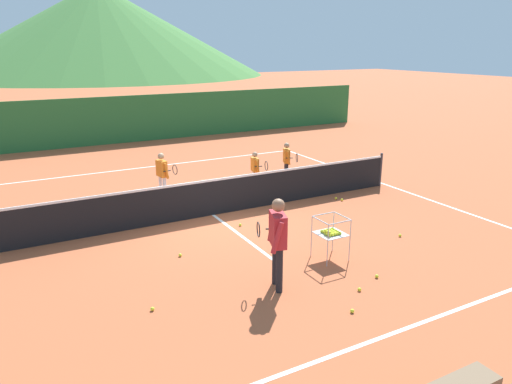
% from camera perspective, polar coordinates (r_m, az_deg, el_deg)
% --- Properties ---
extents(ground_plane, '(120.00, 120.00, 0.00)m').
position_cam_1_polar(ground_plane, '(12.56, -5.15, -2.75)').
color(ground_plane, '#B25633').
extents(line_baseline_near, '(11.97, 0.08, 0.01)m').
position_cam_1_polar(line_baseline_near, '(7.79, 14.49, -16.58)').
color(line_baseline_near, white).
rests_on(line_baseline_near, ground).
extents(line_baseline_far, '(11.97, 0.08, 0.01)m').
position_cam_1_polar(line_baseline_far, '(17.88, -12.70, 2.95)').
color(line_baseline_far, white).
rests_on(line_baseline_far, ground).
extents(line_sideline_east, '(0.08, 12.14, 0.01)m').
position_cam_1_polar(line_sideline_east, '(15.78, 15.20, 0.88)').
color(line_sideline_east, white).
rests_on(line_sideline_east, ground).
extents(line_service_center, '(0.08, 6.28, 0.01)m').
position_cam_1_polar(line_service_center, '(12.56, -5.15, -2.74)').
color(line_service_center, white).
rests_on(line_service_center, ground).
extents(tennis_net, '(11.54, 0.08, 1.05)m').
position_cam_1_polar(tennis_net, '(12.40, -5.21, -0.58)').
color(tennis_net, '#333338').
rests_on(tennis_net, ground).
extents(instructor, '(0.48, 0.84, 1.71)m').
position_cam_1_polar(instructor, '(8.50, 2.55, -5.21)').
color(instructor, black).
rests_on(instructor, ground).
extents(student_0, '(0.48, 0.61, 1.34)m').
position_cam_1_polar(student_0, '(13.89, -11.12, 2.43)').
color(student_0, silver).
rests_on(student_0, ground).
extents(student_1, '(0.41, 0.64, 1.19)m').
position_cam_1_polar(student_1, '(14.48, -0.07, 2.99)').
color(student_1, silver).
rests_on(student_1, ground).
extents(student_2, '(0.41, 0.70, 1.28)m').
position_cam_1_polar(student_2, '(15.42, 3.72, 4.03)').
color(student_2, black).
rests_on(student_2, ground).
extents(ball_cart, '(0.58, 0.58, 0.90)m').
position_cam_1_polar(ball_cart, '(9.93, 8.91, -4.79)').
color(ball_cart, '#B7B7BC').
rests_on(ball_cart, ground).
extents(tennis_ball_0, '(0.07, 0.07, 0.07)m').
position_cam_1_polar(tennis_ball_0, '(9.53, 14.23, -9.73)').
color(tennis_ball_0, yellow).
rests_on(tennis_ball_0, ground).
extents(tennis_ball_1, '(0.07, 0.07, 0.07)m').
position_cam_1_polar(tennis_ball_1, '(13.84, 10.24, -0.92)').
color(tennis_ball_1, yellow).
rests_on(tennis_ball_1, ground).
extents(tennis_ball_2, '(0.07, 0.07, 0.07)m').
position_cam_1_polar(tennis_ball_2, '(8.99, 12.25, -11.31)').
color(tennis_ball_2, yellow).
rests_on(tennis_ball_2, ground).
extents(tennis_ball_3, '(0.07, 0.07, 0.07)m').
position_cam_1_polar(tennis_ball_3, '(12.49, 3.14, -2.65)').
color(tennis_ball_3, yellow).
rests_on(tennis_ball_3, ground).
extents(tennis_ball_4, '(0.07, 0.07, 0.07)m').
position_cam_1_polar(tennis_ball_4, '(8.40, -12.27, -13.49)').
color(tennis_ball_4, yellow).
rests_on(tennis_ball_4, ground).
extents(tennis_ball_5, '(0.07, 0.07, 0.07)m').
position_cam_1_polar(tennis_ball_5, '(10.24, -9.04, -7.45)').
color(tennis_ball_5, yellow).
rests_on(tennis_ball_5, ground).
extents(tennis_ball_6, '(0.07, 0.07, 0.07)m').
position_cam_1_polar(tennis_ball_6, '(11.75, -1.90, -3.94)').
color(tennis_ball_6, yellow).
rests_on(tennis_ball_6, ground).
extents(tennis_ball_7, '(0.07, 0.07, 0.07)m').
position_cam_1_polar(tennis_ball_7, '(8.32, 11.42, -13.76)').
color(tennis_ball_7, yellow).
rests_on(tennis_ball_7, ground).
extents(tennis_ball_9, '(0.07, 0.07, 0.07)m').
position_cam_1_polar(tennis_ball_9, '(13.95, 9.53, -0.73)').
color(tennis_ball_9, yellow).
rests_on(tennis_ball_9, ground).
extents(tennis_ball_10, '(0.07, 0.07, 0.07)m').
position_cam_1_polar(tennis_ball_10, '(11.60, 16.83, -4.98)').
color(tennis_ball_10, yellow).
rests_on(tennis_ball_10, ground).
extents(windscreen_fence, '(26.34, 0.08, 2.11)m').
position_cam_1_polar(windscreen_fence, '(22.44, -16.49, 8.23)').
color(windscreen_fence, '#286B33').
rests_on(windscreen_fence, ground).
extents(hill_0, '(47.37, 47.37, 12.82)m').
position_cam_1_polar(hill_0, '(77.23, -18.13, 17.93)').
color(hill_0, '#427A38').
rests_on(hill_0, ground).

